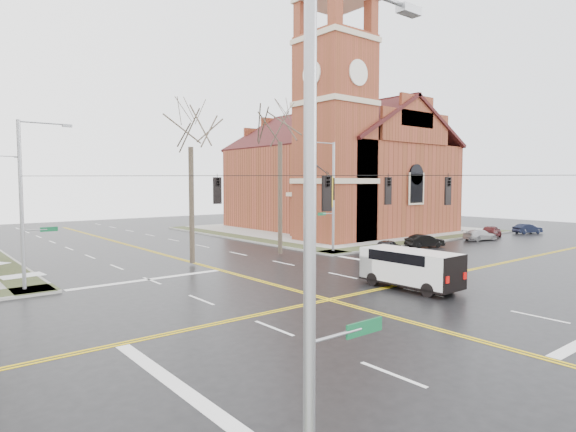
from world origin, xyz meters
TOP-DOWN VIEW (x-y plane):
  - ground at (0.00, 0.00)m, footprint 120.00×120.00m
  - sidewalks at (0.00, 0.00)m, footprint 80.00×80.00m
  - road_markings at (0.00, 0.00)m, footprint 100.00×100.00m
  - church at (24.76, 24.78)m, footprint 24.28×27.48m
  - signal_pole_ne at (11.32, 11.50)m, footprint 2.75×0.22m
  - signal_pole_nw at (-11.32, 11.50)m, footprint 2.75×0.22m
  - signal_pole_sw at (-11.32, -11.50)m, footprint 2.75×0.22m
  - span_wires at (0.00, 0.00)m, footprint 23.02×23.02m
  - traffic_signals at (-0.00, -0.67)m, footprint 8.21×8.26m
  - cargo_van at (5.22, -0.74)m, footprint 2.26×5.65m
  - parked_car_a at (14.16, 7.91)m, footprint 3.95×2.61m
  - parked_car_b at (20.12, 8.56)m, footprint 3.82×2.27m
  - parked_car_c at (29.12, 8.31)m, footprint 4.07×2.30m
  - parked_car_d at (32.21, 8.79)m, footprint 4.27×2.69m
  - parked_car_e at (39.41, 8.26)m, footprint 3.61×2.29m
  - tree_nw_near at (-0.51, 13.45)m, footprint 4.00×4.00m
  - tree_ne at (7.26, 13.26)m, footprint 4.00×4.00m

SIDE VIEW (x-z plane):
  - ground at x=0.00m, z-range 0.00..0.00m
  - road_markings at x=0.00m, z-range 0.00..0.01m
  - sidewalks at x=0.00m, z-range -0.01..0.16m
  - parked_car_c at x=29.12m, z-range 0.00..1.11m
  - parked_car_e at x=39.41m, z-range 0.00..1.12m
  - parked_car_b at x=20.12m, z-range 0.00..1.19m
  - parked_car_a at x=14.16m, z-range 0.00..1.25m
  - parked_car_d at x=32.21m, z-range 0.00..1.35m
  - cargo_van at x=5.22m, z-range 0.19..2.32m
  - signal_pole_ne at x=11.32m, z-range 0.45..9.45m
  - signal_pole_nw at x=-11.32m, z-range 0.45..9.45m
  - signal_pole_sw at x=-11.32m, z-range 0.45..9.45m
  - traffic_signals at x=0.00m, z-range 4.80..6.10m
  - span_wires at x=0.00m, z-range 6.18..6.22m
  - church at x=24.76m, z-range -5.32..22.18m
  - tree_nw_near at x=-0.51m, z-range 2.74..15.03m
  - tree_ne at x=7.26m, z-range 2.98..16.39m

